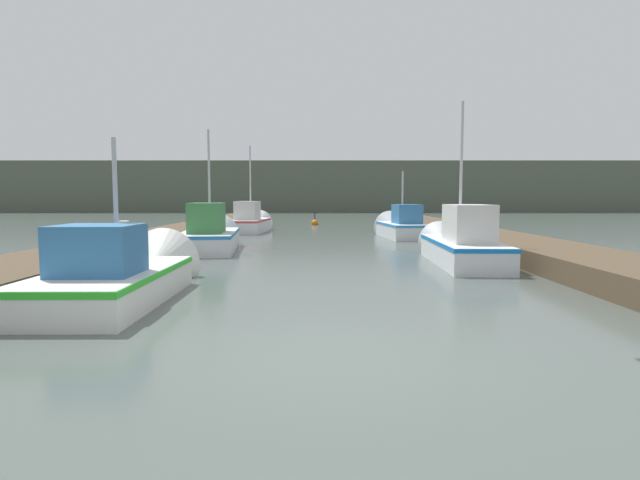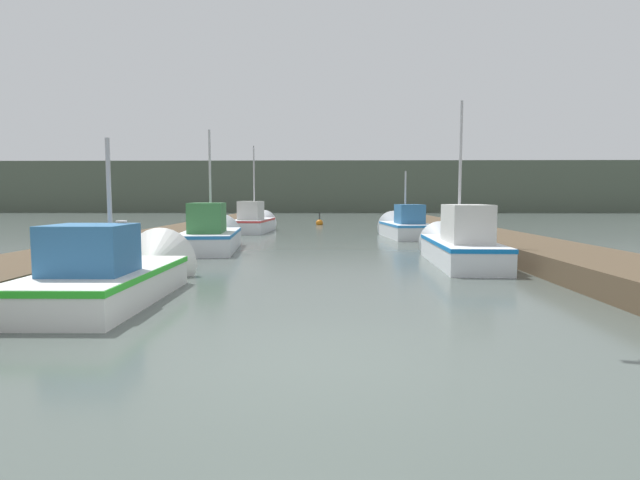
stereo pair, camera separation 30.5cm
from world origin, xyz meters
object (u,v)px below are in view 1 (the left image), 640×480
fishing_boat_2 (210,235)px  fishing_boat_4 (250,222)px  mooring_piling_0 (123,247)px  fishing_boat_0 (126,274)px  fishing_boat_1 (458,244)px  channel_buoy (314,223)px  mooring_piling_1 (115,251)px  fishing_boat_3 (400,227)px

fishing_boat_2 → fishing_boat_4: (0.18, 9.07, 0.02)m
fishing_boat_4 → mooring_piling_0: bearing=-90.8°
fishing_boat_0 → fishing_boat_1: (7.58, 4.79, 0.12)m
mooring_piling_0 → channel_buoy: size_ratio=1.32×
fishing_boat_0 → fishing_boat_4: size_ratio=0.98×
fishing_boat_0 → mooring_piling_0: 2.96m
fishing_boat_2 → mooring_piling_1: 5.55m
fishing_boat_1 → mooring_piling_0: fishing_boat_1 is taller
fishing_boat_0 → fishing_boat_4: (-0.05, 17.38, 0.13)m
fishing_boat_0 → fishing_boat_3: fishing_boat_3 is taller
mooring_piling_1 → mooring_piling_0: bearing=-29.5°
mooring_piling_0 → fishing_boat_0: bearing=-67.8°
fishing_boat_4 → mooring_piling_1: size_ratio=4.85×
fishing_boat_2 → mooring_piling_0: bearing=-104.8°
fishing_boat_4 → mooring_piling_1: fishing_boat_4 is taller
fishing_boat_0 → mooring_piling_1: bearing=115.1°
fishing_boat_3 → fishing_boat_4: fishing_boat_4 is taller
fishing_boat_2 → fishing_boat_3: size_ratio=1.10×
fishing_boat_1 → mooring_piling_0: 8.94m
fishing_boat_0 → mooring_piling_0: size_ratio=3.93×
fishing_boat_1 → fishing_boat_4: fishing_boat_4 is taller
fishing_boat_0 → fishing_boat_1: 8.96m
fishing_boat_0 → fishing_boat_3: size_ratio=1.03×
fishing_boat_3 → mooring_piling_0: (-8.54, -11.19, 0.17)m
fishing_boat_2 → fishing_boat_4: 9.07m
fishing_boat_2 → fishing_boat_4: size_ratio=1.05×
fishing_boat_2 → mooring_piling_1: size_ratio=5.10×
fishing_boat_3 → fishing_boat_0: bearing=-123.5°
fishing_boat_3 → fishing_boat_4: size_ratio=0.96×
fishing_boat_3 → fishing_boat_4: 8.23m
fishing_boat_0 → fishing_boat_3: 15.78m
fishing_boat_4 → fishing_boat_3: bearing=-21.4°
mooring_piling_1 → fishing_boat_2: bearing=78.2°
fishing_boat_3 → fishing_boat_4: bearing=149.8°
mooring_piling_0 → channel_buoy: (4.41, 21.11, -0.51)m
fishing_boat_1 → fishing_boat_2: (-7.81, 3.53, -0.02)m
mooring_piling_0 → channel_buoy: bearing=78.2°
fishing_boat_1 → fishing_boat_4: size_ratio=1.09×
fishing_boat_4 → mooring_piling_0: 14.68m
fishing_boat_2 → fishing_boat_3: fishing_boat_2 is taller
fishing_boat_0 → fishing_boat_1: bearing=31.9°
mooring_piling_0 → fishing_boat_1: bearing=13.3°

